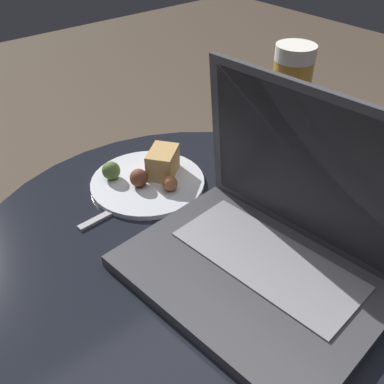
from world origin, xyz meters
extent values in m
cylinder|color=black|center=(0.00, 0.00, 0.29)|extent=(0.09, 0.09, 0.55)
cylinder|color=black|center=(0.00, 0.00, 0.57)|extent=(0.72, 0.72, 0.02)
cube|color=#47474C|center=(0.10, 0.00, 0.59)|extent=(0.36, 0.27, 0.02)
cube|color=gray|center=(0.10, 0.04, 0.60)|extent=(0.28, 0.14, 0.00)
cube|color=#47474C|center=(0.09, 0.11, 0.72)|extent=(0.35, 0.06, 0.24)
cube|color=black|center=(0.09, 0.11, 0.72)|extent=(0.32, 0.05, 0.22)
cylinder|color=gold|center=(-0.04, 0.22, 0.69)|extent=(0.06, 0.06, 0.23)
cylinder|color=white|center=(-0.04, 0.22, 0.82)|extent=(0.06, 0.06, 0.02)
cylinder|color=silver|center=(-0.18, 0.03, 0.58)|extent=(0.21, 0.21, 0.01)
cube|color=tan|center=(-0.19, 0.07, 0.61)|extent=(0.08, 0.08, 0.05)
sphere|color=#4C6B33|center=(-0.23, -0.01, 0.61)|extent=(0.03, 0.03, 0.03)
sphere|color=brown|center=(-0.18, 0.01, 0.61)|extent=(0.03, 0.03, 0.03)
sphere|color=#9E5B38|center=(-0.14, 0.05, 0.60)|extent=(0.03, 0.03, 0.03)
cube|color=#B2B2B7|center=(-0.16, -0.06, 0.58)|extent=(0.02, 0.13, 0.00)
cube|color=#B2B2B7|center=(-0.16, 0.03, 0.58)|extent=(0.03, 0.06, 0.00)
camera|label=1|loc=(0.38, -0.33, 1.05)|focal=42.00mm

